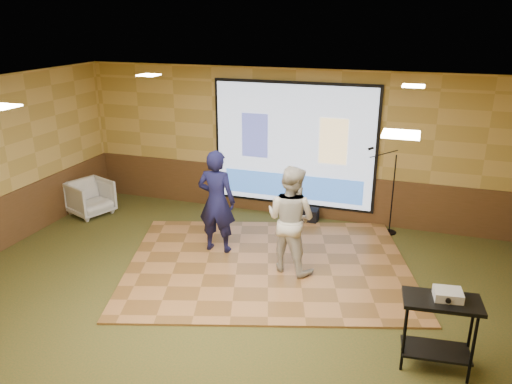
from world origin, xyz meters
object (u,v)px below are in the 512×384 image
(projector, at_px, (448,294))
(player_right, at_px, (291,219))
(banquet_chair, at_px, (90,198))
(player_left, at_px, (217,202))
(av_table, at_px, (440,321))
(dance_floor, at_px, (268,264))
(projector_screen, at_px, (293,147))
(duffel_bag, at_px, (307,215))
(mic_stand, at_px, (388,208))

(projector, bearing_deg, player_right, 136.08)
(banquet_chair, bearing_deg, player_left, -82.29)
(projector, bearing_deg, av_table, -145.49)
(dance_floor, distance_m, player_right, 0.97)
(projector_screen, xyz_separation_m, duffel_bag, (0.38, -0.22, -1.34))
(player_left, distance_m, duffel_bag, 2.32)
(projector_screen, height_order, mic_stand, projector_screen)
(player_right, xyz_separation_m, banquet_chair, (-4.57, 1.06, -0.55))
(player_right, bearing_deg, mic_stand, -107.31)
(projector_screen, bearing_deg, av_table, -55.49)
(av_table, distance_m, banquet_chair, 7.37)
(duffel_bag, bearing_deg, dance_floor, -95.46)
(player_left, distance_m, banquet_chair, 3.33)
(av_table, height_order, mic_stand, mic_stand)
(projector_screen, relative_size, player_left, 1.83)
(dance_floor, bearing_deg, av_table, -34.58)
(projector, relative_size, mic_stand, 0.19)
(banquet_chair, bearing_deg, dance_floor, -82.06)
(projector_screen, distance_m, duffel_bag, 1.41)
(player_left, relative_size, mic_stand, 1.09)
(mic_stand, distance_m, duffel_bag, 1.61)
(player_right, xyz_separation_m, duffel_bag, (-0.19, 2.10, -0.77))
(av_table, height_order, banquet_chair, av_table)
(projector, bearing_deg, banquet_chair, 150.81)
(projector_screen, xyz_separation_m, banquet_chair, (-4.00, -1.27, -1.11))
(av_table, xyz_separation_m, mic_stand, (-0.86, 3.81, -0.14))
(player_left, xyz_separation_m, mic_stand, (2.76, 1.77, -0.45))
(dance_floor, xyz_separation_m, player_left, (-1.00, 0.23, 0.92))
(player_right, height_order, mic_stand, player_right)
(dance_floor, relative_size, duffel_bag, 10.49)
(dance_floor, relative_size, av_table, 5.05)
(projector_screen, distance_m, player_right, 2.46)
(projector, height_order, duffel_bag, projector)
(projector_screen, bearing_deg, dance_floor, -85.41)
(player_left, height_order, mic_stand, player_left)
(player_left, height_order, projector, player_left)
(mic_stand, bearing_deg, projector, -77.67)
(dance_floor, relative_size, projector, 14.91)
(player_right, bearing_deg, projector, 159.87)
(projector_screen, bearing_deg, banquet_chair, -162.42)
(player_right, distance_m, av_table, 2.85)
(dance_floor, relative_size, mic_stand, 2.77)
(banquet_chair, bearing_deg, av_table, -91.01)
(projector_screen, height_order, av_table, projector_screen)
(player_left, distance_m, av_table, 4.16)
(dance_floor, bearing_deg, mic_stand, 48.55)
(projector_screen, distance_m, mic_stand, 2.20)
(projector_screen, bearing_deg, player_left, -111.69)
(projector_screen, height_order, banquet_chair, projector_screen)
(av_table, bearing_deg, dance_floor, 145.42)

